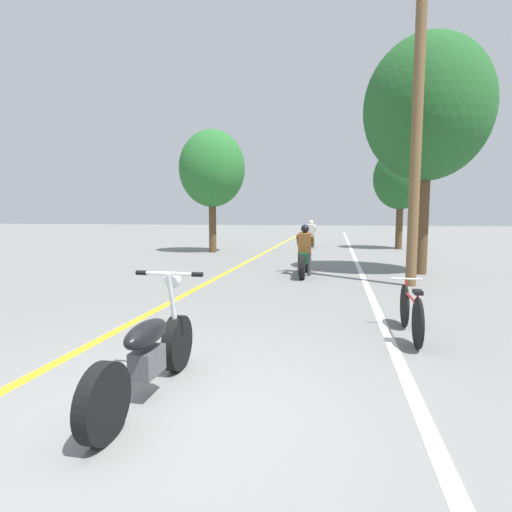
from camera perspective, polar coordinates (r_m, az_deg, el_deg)
ground_plane at (r=3.76m, az=-11.93°, el=-20.44°), size 120.00×120.00×0.00m
lane_stripe_center at (r=15.60m, az=-0.04°, el=-0.18°), size 0.14×48.00×0.01m
lane_stripe_edge at (r=15.32m, az=14.02°, el=-0.47°), size 0.14×48.00×0.01m
utility_pole at (r=10.14m, az=22.02°, el=17.37°), size 1.10×0.24×7.31m
roadside_tree_right_near at (r=12.38m, az=23.28°, el=18.72°), size 3.37×3.04×6.47m
roadside_tree_right_far at (r=20.58m, az=20.00°, el=10.33°), size 2.58×2.32×4.88m
roadside_tree_left at (r=17.86m, az=-6.31°, el=12.24°), size 2.89×2.60×5.32m
motorcycle_foreground at (r=3.85m, az=-15.04°, el=-13.21°), size 0.71×1.98×1.10m
motorcycle_rider_lead at (r=11.01m, az=6.97°, el=-0.05°), size 0.50×2.09×1.39m
motorcycle_rider_far at (r=20.31m, az=7.84°, el=2.66°), size 0.50×2.15×1.39m
bicycle_parked at (r=5.87m, az=21.23°, el=-7.45°), size 0.44×1.62×0.74m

